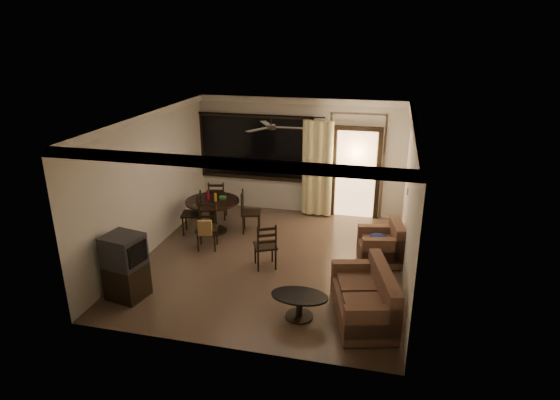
% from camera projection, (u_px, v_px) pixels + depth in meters
% --- Properties ---
extents(ground, '(5.50, 5.50, 0.00)m').
position_uv_depth(ground, '(272.00, 260.00, 9.20)').
color(ground, '#7F6651').
rests_on(ground, ground).
extents(room_shell, '(5.50, 6.70, 5.50)m').
position_uv_depth(room_shell, '(318.00, 150.00, 10.06)').
color(room_shell, beige).
rests_on(room_shell, ground).
extents(dining_table, '(1.19, 1.19, 0.96)m').
position_uv_depth(dining_table, '(213.00, 207.00, 10.33)').
color(dining_table, black).
rests_on(dining_table, ground).
extents(dining_chair_west, '(0.50, 0.50, 0.95)m').
position_uv_depth(dining_chair_west, '(193.00, 221.00, 10.35)').
color(dining_chair_west, black).
rests_on(dining_chair_west, ground).
extents(dining_chair_east, '(0.50, 0.50, 0.95)m').
position_uv_depth(dining_chair_east, '(251.00, 220.00, 10.42)').
color(dining_chair_east, black).
rests_on(dining_chair_east, ground).
extents(dining_chair_south, '(0.50, 0.55, 0.95)m').
position_uv_depth(dining_chair_south, '(207.00, 235.00, 9.62)').
color(dining_chair_south, black).
rests_on(dining_chair_south, ground).
extents(dining_chair_north, '(0.50, 0.50, 0.95)m').
position_uv_depth(dining_chair_north, '(218.00, 207.00, 11.17)').
color(dining_chair_north, black).
rests_on(dining_chair_north, ground).
extents(tv_cabinet, '(0.68, 0.64, 1.13)m').
position_uv_depth(tv_cabinet, '(125.00, 267.00, 7.77)').
color(tv_cabinet, black).
rests_on(tv_cabinet, ground).
extents(sofa, '(1.17, 1.68, 0.82)m').
position_uv_depth(sofa, '(367.00, 300.00, 7.26)').
color(sofa, '#462220').
rests_on(sofa, ground).
extents(armchair, '(0.94, 0.94, 0.80)m').
position_uv_depth(armchair, '(383.00, 246.00, 9.05)').
color(armchair, '#462220').
rests_on(armchair, ground).
extents(coffee_table, '(0.90, 0.54, 0.40)m').
position_uv_depth(coffee_table, '(299.00, 302.00, 7.31)').
color(coffee_table, black).
rests_on(coffee_table, ground).
extents(side_chair, '(0.55, 0.55, 0.93)m').
position_uv_depth(side_chair, '(265.00, 254.00, 8.86)').
color(side_chair, black).
rests_on(side_chair, ground).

